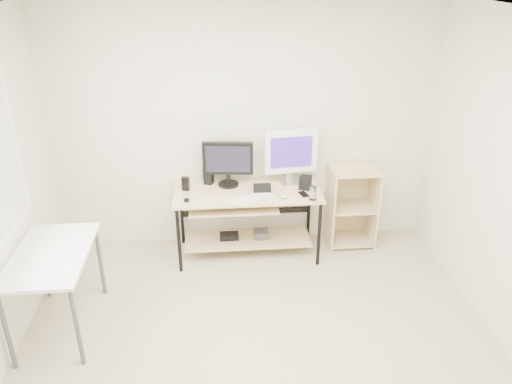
{
  "coord_description": "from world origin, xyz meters",
  "views": [
    {
      "loc": [
        -0.32,
        -2.96,
        2.93
      ],
      "look_at": [
        0.06,
        1.3,
        0.9
      ],
      "focal_mm": 35.0,
      "sensor_mm": 36.0,
      "label": 1
    }
  ],
  "objects": [
    {
      "name": "speaker_right",
      "position": [
        0.6,
        1.65,
        0.82
      ],
      "size": [
        0.15,
        0.15,
        0.14
      ],
      "primitive_type": "cube",
      "rotation": [
        0.0,
        0.0,
        -0.39
      ],
      "color": "black",
      "rests_on": "desk"
    },
    {
      "name": "shelf_unit",
      "position": [
        1.15,
        1.82,
        0.45
      ],
      "size": [
        0.5,
        0.4,
        0.9
      ],
      "color": "#D6BD86",
      "rests_on": "ground"
    },
    {
      "name": "mouse",
      "position": [
        0.34,
        1.47,
        0.77
      ],
      "size": [
        0.12,
        0.14,
        0.04
      ],
      "primitive_type": "ellipsoid",
      "rotation": [
        0.0,
        0.0,
        0.4
      ],
      "color": "#B1B1B6",
      "rests_on": "desk"
    },
    {
      "name": "coaster",
      "position": [
        0.63,
        1.38,
        0.75
      ],
      "size": [
        0.12,
        0.12,
        0.01
      ],
      "primitive_type": "cylinder",
      "rotation": [
        0.0,
        0.0,
        -0.41
      ],
      "color": "#906041",
      "rests_on": "desk"
    },
    {
      "name": "drinking_glass",
      "position": [
        0.63,
        1.38,
        0.82
      ],
      "size": [
        0.09,
        0.09,
        0.14
      ],
      "primitive_type": "cylinder",
      "rotation": [
        0.0,
        0.0,
        -0.41
      ],
      "color": "white",
      "rests_on": "coaster"
    },
    {
      "name": "desk",
      "position": [
        -0.03,
        1.66,
        0.54
      ],
      "size": [
        1.5,
        0.65,
        0.75
      ],
      "color": "beige",
      "rests_on": "ground"
    },
    {
      "name": "side_table",
      "position": [
        -1.68,
        0.6,
        0.67
      ],
      "size": [
        0.6,
        1.0,
        0.75
      ],
      "color": "white",
      "rests_on": "ground"
    },
    {
      "name": "smartphone",
      "position": [
        0.56,
        1.51,
        0.76
      ],
      "size": [
        0.1,
        0.15,
        0.01
      ],
      "primitive_type": "cube",
      "rotation": [
        0.0,
        0.0,
        0.27
      ],
      "color": "black",
      "rests_on": "desk"
    },
    {
      "name": "audio_controller",
      "position": [
        -0.63,
        1.72,
        0.82
      ],
      "size": [
        0.08,
        0.06,
        0.15
      ],
      "primitive_type": "cube",
      "rotation": [
        0.0,
        0.0,
        -0.27
      ],
      "color": "black",
      "rests_on": "desk"
    },
    {
      "name": "black_monitor",
      "position": [
        -0.19,
        1.81,
        1.02
      ],
      "size": [
        0.52,
        0.22,
        0.48
      ],
      "rotation": [
        0.0,
        0.0,
        -0.11
      ],
      "color": "black",
      "rests_on": "desk"
    },
    {
      "name": "white_imac",
      "position": [
        0.46,
        1.8,
        1.09
      ],
      "size": [
        0.55,
        0.18,
        0.59
      ],
      "rotation": [
        0.0,
        0.0,
        0.11
      ],
      "color": "silver",
      "rests_on": "desk"
    },
    {
      "name": "center_speaker",
      "position": [
        0.14,
        1.6,
        0.79
      ],
      "size": [
        0.18,
        0.08,
        0.09
      ],
      "primitive_type": "cube",
      "rotation": [
        0.0,
        0.0,
        -0.02
      ],
      "color": "black",
      "rests_on": "desk"
    },
    {
      "name": "keyboard",
      "position": [
        0.03,
        1.48,
        0.76
      ],
      "size": [
        0.44,
        0.28,
        0.01
      ],
      "primitive_type": "cube",
      "rotation": [
        0.0,
        0.0,
        0.39
      ],
      "color": "white",
      "rests_on": "desk"
    },
    {
      "name": "speaker_left",
      "position": [
        -0.39,
        1.87,
        0.85
      ],
      "size": [
        0.13,
        0.13,
        0.19
      ],
      "rotation": [
        0.0,
        0.0,
        -0.43
      ],
      "color": "black",
      "rests_on": "desk"
    },
    {
      "name": "volume_puck",
      "position": [
        -0.62,
        1.46,
        0.76
      ],
      "size": [
        0.07,
        0.07,
        0.02
      ],
      "primitive_type": "cylinder",
      "rotation": [
        0.0,
        0.0,
        0.32
      ],
      "color": "black",
      "rests_on": "desk"
    },
    {
      "name": "room",
      "position": [
        -0.14,
        0.04,
        1.32
      ],
      "size": [
        4.01,
        4.01,
        2.62
      ],
      "color": "#B9AA8E",
      "rests_on": "ground"
    }
  ]
}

